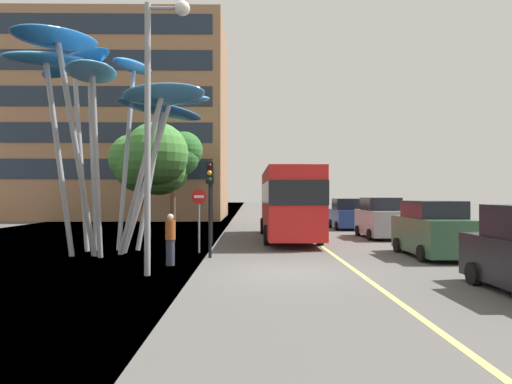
{
  "coord_description": "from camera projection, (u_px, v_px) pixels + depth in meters",
  "views": [
    {
      "loc": [
        -1.05,
        -13.79,
        2.38
      ],
      "look_at": [
        -0.76,
        8.11,
        2.5
      ],
      "focal_mm": 31.65,
      "sensor_mm": 36.0,
      "label": 1
    }
  ],
  "objects": [
    {
      "name": "backdrop_building",
      "position": [
        109.0,
        124.0,
        45.92
      ],
      "size": [
        23.53,
        13.16,
        19.09
      ],
      "color": "#936B4C",
      "rests_on": "ground"
    },
    {
      "name": "car_parked_mid",
      "position": [
        433.0,
        230.0,
        17.19
      ],
      "size": [
        2.08,
        4.23,
        2.14
      ],
      "color": "#2D5138",
      "rests_on": "ground"
    },
    {
      "name": "car_parked_far",
      "position": [
        380.0,
        219.0,
        24.58
      ],
      "size": [
        2.05,
        4.16,
        2.21
      ],
      "color": "gray",
      "rests_on": "ground"
    },
    {
      "name": "no_entry_sign",
      "position": [
        199.0,
        211.0,
        18.34
      ],
      "size": [
        0.6,
        0.12,
        2.59
      ],
      "color": "gray",
      "rests_on": "ground"
    },
    {
      "name": "car_side_street",
      "position": [
        347.0,
        215.0,
        30.98
      ],
      "size": [
        2.04,
        3.83,
        2.1
      ],
      "color": "navy",
      "rests_on": "ground"
    },
    {
      "name": "leaf_sculpture",
      "position": [
        115.0,
        90.0,
        18.18
      ],
      "size": [
        8.39,
        9.06,
        8.71
      ],
      "color": "#9EA0A5",
      "rests_on": "ground"
    },
    {
      "name": "traffic_light_kerb_far",
      "position": [
        211.0,
        188.0,
        22.01
      ],
      "size": [
        0.28,
        0.42,
        3.71
      ],
      "color": "black",
      "rests_on": "ground"
    },
    {
      "name": "tree_pavement_far",
      "position": [
        175.0,
        158.0,
        35.65
      ],
      "size": [
        4.21,
        4.73,
        7.56
      ],
      "color": "brown",
      "rests_on": "ground"
    },
    {
      "name": "ground",
      "position": [
        262.0,
        274.0,
        13.78
      ],
      "size": [
        120.0,
        240.0,
        0.1
      ],
      "color": "#54514F"
    },
    {
      "name": "pedestrian",
      "position": [
        170.0,
        239.0,
        15.1
      ],
      "size": [
        0.34,
        0.34,
        1.73
      ],
      "color": "#2D3342",
      "rests_on": "ground"
    },
    {
      "name": "tree_pavement_near",
      "position": [
        149.0,
        161.0,
        26.28
      ],
      "size": [
        4.81,
        4.59,
        6.51
      ],
      "color": "brown",
      "rests_on": "ground"
    },
    {
      "name": "street_lamp",
      "position": [
        157.0,
        103.0,
        13.24
      ],
      "size": [
        1.33,
        0.44,
        8.09
      ],
      "color": "gray",
      "rests_on": "ground"
    },
    {
      "name": "traffic_light_kerb_near",
      "position": [
        210.0,
        189.0,
        16.83
      ],
      "size": [
        0.28,
        0.42,
        3.58
      ],
      "color": "black",
      "rests_on": "ground"
    },
    {
      "name": "red_bus",
      "position": [
        288.0,
        199.0,
        24.0
      ],
      "size": [
        2.79,
        10.6,
        3.88
      ],
      "color": "red",
      "rests_on": "ground"
    }
  ]
}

